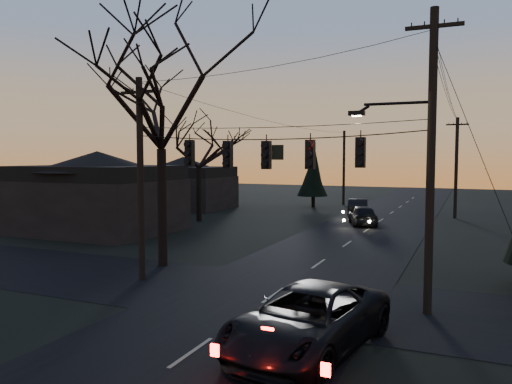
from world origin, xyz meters
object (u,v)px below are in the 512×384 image
at_px(utility_pole_right, 427,314).
at_px(bare_tree_left, 161,101).
at_px(utility_pole_left, 142,280).
at_px(utility_pole_far_r, 455,218).
at_px(sedan_oncoming_b, 358,208).
at_px(utility_pole_far_l, 343,205).
at_px(sedan_oncoming_a, 363,215).
at_px(suv_near, 308,320).

bearing_deg(utility_pole_right, bare_tree_left, 167.78).
distance_m(utility_pole_left, utility_pole_far_r, 30.27).
bearing_deg(utility_pole_left, utility_pole_far_r, 67.67).
bearing_deg(sedan_oncoming_b, utility_pole_far_r, -176.50).
bearing_deg(utility_pole_far_l, utility_pole_right, -72.28).
bearing_deg(bare_tree_left, sedan_oncoming_a, 71.68).
distance_m(utility_pole_right, suv_near, 5.40).
height_order(bare_tree_left, sedan_oncoming_a, bare_tree_left).
relative_size(utility_pole_far_r, utility_pole_far_l, 1.06).
height_order(utility_pole_right, sedan_oncoming_a, utility_pole_right).
bearing_deg(suv_near, utility_pole_right, 69.44).
relative_size(utility_pole_right, suv_near, 1.65).
distance_m(utility_pole_far_l, bare_tree_left, 34.26).
bearing_deg(sedan_oncoming_a, suv_near, 79.19).
distance_m(utility_pole_left, sedan_oncoming_a, 21.26).
xyz_separation_m(utility_pole_far_l, sedan_oncoming_b, (3.68, -9.92, 0.77)).
relative_size(utility_pole_right, bare_tree_left, 0.89).
distance_m(utility_pole_far_r, utility_pole_far_l, 14.01).
height_order(utility_pole_far_r, sedan_oncoming_a, utility_pole_far_r).
height_order(utility_pole_far_l, sedan_oncoming_a, utility_pole_far_l).
xyz_separation_m(utility_pole_left, sedan_oncoming_a, (5.20, 20.60, 0.77)).
height_order(utility_pole_far_r, bare_tree_left, bare_tree_left).
bearing_deg(sedan_oncoming_a, utility_pole_left, 56.87).
distance_m(utility_pole_left, utility_pole_far_l, 36.00).
bearing_deg(utility_pole_far_l, sedan_oncoming_b, -69.65).
relative_size(utility_pole_right, sedan_oncoming_b, 2.15).
relative_size(bare_tree_left, suv_near, 1.84).
bearing_deg(sedan_oncoming_b, utility_pole_left, 71.64).
bearing_deg(utility_pole_right, utility_pole_far_r, 90.00).
distance_m(utility_pole_left, suv_near, 9.97).
height_order(utility_pole_right, sedan_oncoming_b, utility_pole_right).
bearing_deg(utility_pole_left, sedan_oncoming_a, 75.83).
xyz_separation_m(suv_near, sedan_oncoming_b, (-5.12, 30.68, -0.08)).
height_order(sedan_oncoming_a, sedan_oncoming_b, sedan_oncoming_a).
relative_size(utility_pole_far_r, bare_tree_left, 0.76).
distance_m(suv_near, sedan_oncoming_a, 25.46).
distance_m(utility_pole_right, utility_pole_far_r, 28.00).
height_order(utility_pole_far_r, sedan_oncoming_b, utility_pole_far_r).
bearing_deg(bare_tree_left, suv_near, -37.23).
relative_size(utility_pole_left, sedan_oncoming_b, 1.83).
bearing_deg(suv_near, utility_pole_far_r, 95.05).
height_order(bare_tree_left, suv_near, bare_tree_left).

